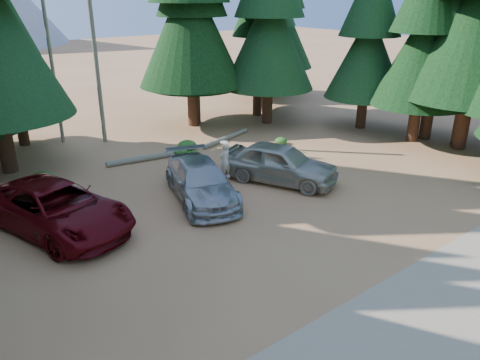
{
  "coord_description": "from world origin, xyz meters",
  "views": [
    {
      "loc": [
        -9.36,
        -11.7,
        8.34
      ],
      "look_at": [
        1.47,
        2.18,
        1.25
      ],
      "focal_mm": 35.0,
      "sensor_mm": 36.0,
      "label": 1
    }
  ],
  "objects": [
    {
      "name": "forest_belt_east",
      "position": [
        15.5,
        4.0,
        0.0
      ],
      "size": [
        6.0,
        22.0,
        22.0
      ],
      "primitive_type": null,
      "color": "black",
      "rests_on": "ground"
    },
    {
      "name": "log_right",
      "position": [
        6.65,
        10.21,
        0.14
      ],
      "size": [
        4.2,
        1.55,
        0.28
      ],
      "primitive_type": "cylinder",
      "rotation": [
        0.0,
        1.57,
        0.3
      ],
      "color": "#6E6758",
      "rests_on": "ground"
    },
    {
      "name": "ground",
      "position": [
        0.0,
        0.0,
        0.0
      ],
      "size": [
        160.0,
        160.0,
        0.0
      ],
      "primitive_type": "plane",
      "color": "#A56B46",
      "rests_on": "ground"
    },
    {
      "name": "snag_back",
      "position": [
        -1.2,
        16.0,
        5.0
      ],
      "size": [
        0.2,
        0.2,
        10.0
      ],
      "primitive_type": "cylinder",
      "color": "#6E6758",
      "rests_on": "ground"
    },
    {
      "name": "silver_minivan_right",
      "position": [
        4.74,
        3.33,
        0.93
      ],
      "size": [
        4.28,
        5.85,
        1.85
      ],
      "primitive_type": "imported",
      "rotation": [
        0.0,
        0.0,
        0.44
      ],
      "color": "#B0AC9D",
      "rests_on": "ground"
    },
    {
      "name": "shrub_edge_east",
      "position": [
        8.81,
        7.64,
        0.19
      ],
      "size": [
        0.71,
        0.71,
        0.39
      ],
      "primitive_type": "ellipsoid",
      "color": "#27671E",
      "rests_on": "ground"
    },
    {
      "name": "gravel_strip",
      "position": [
        0.0,
        -6.5,
        0.01
      ],
      "size": [
        26.0,
        3.5,
        0.01
      ],
      "primitive_type": "cube",
      "color": "tan",
      "rests_on": "ground"
    },
    {
      "name": "shrub_left",
      "position": [
        -5.77,
        7.89,
        0.26
      ],
      "size": [
        0.95,
        0.95,
        0.53
      ],
      "primitive_type": "ellipsoid",
      "color": "#27671E",
      "rests_on": "ground"
    },
    {
      "name": "log_left",
      "position": [
        -5.45,
        8.51,
        0.14
      ],
      "size": [
        3.65,
        1.9,
        0.28
      ],
      "primitive_type": "cylinder",
      "rotation": [
        0.0,
        1.57,
        0.44
      ],
      "color": "#6E6758",
      "rests_on": "ground"
    },
    {
      "name": "shrub_far_right",
      "position": [
        3.78,
        10.0,
        0.29
      ],
      "size": [
        1.07,
        1.07,
        0.59
      ],
      "primitive_type": "ellipsoid",
      "color": "#27671E",
      "rests_on": "ground"
    },
    {
      "name": "snag_front",
      "position": [
        0.8,
        14.5,
        6.0
      ],
      "size": [
        0.24,
        0.24,
        12.0
      ],
      "primitive_type": "cylinder",
      "color": "#6E6758",
      "rests_on": "ground"
    },
    {
      "name": "red_pickup",
      "position": [
        -5.08,
        4.83,
        0.9
      ],
      "size": [
        4.71,
        7.09,
        1.81
      ],
      "primitive_type": "imported",
      "rotation": [
        0.0,
        0.0,
        0.28
      ],
      "color": "#5C070D",
      "rests_on": "ground"
    },
    {
      "name": "shrub_center_right",
      "position": [
        3.18,
        8.43,
        0.24
      ],
      "size": [
        0.88,
        0.88,
        0.48
      ],
      "primitive_type": "ellipsoid",
      "color": "#27671E",
      "rests_on": "ground"
    },
    {
      "name": "forest_belt_north",
      "position": [
        0.0,
        15.0,
        0.0
      ],
      "size": [
        36.0,
        7.0,
        22.0
      ],
      "primitive_type": null,
      "color": "black",
      "rests_on": "ground"
    },
    {
      "name": "shrub_right",
      "position": [
        3.06,
        9.51,
        0.21
      ],
      "size": [
        0.78,
        0.78,
        0.43
      ],
      "primitive_type": "ellipsoid",
      "color": "#27671E",
      "rests_on": "ground"
    },
    {
      "name": "log_mid",
      "position": [
        0.84,
        9.91,
        0.15
      ],
      "size": [
        3.62,
        0.9,
        0.3
      ],
      "primitive_type": "cylinder",
      "rotation": [
        0.0,
        1.57,
        -0.17
      ],
      "color": "#6E6758",
      "rests_on": "ground"
    },
    {
      "name": "silver_minivan_center",
      "position": [
        0.72,
        3.94,
        0.82
      ],
      "size": [
        3.92,
        6.06,
        1.63
      ],
      "primitive_type": "imported",
      "rotation": [
        0.0,
        0.0,
        -0.32
      ],
      "color": "#A8AAB0",
      "rests_on": "ground"
    },
    {
      "name": "frisbee_player",
      "position": [
        2.3,
        4.35,
        1.3
      ],
      "size": [
        0.65,
        0.48,
        1.68
      ],
      "rotation": [
        0.0,
        0.0,
        3.32
      ],
      "color": "beige",
      "rests_on": "ground"
    },
    {
      "name": "shrub_center_left",
      "position": [
        -4.19,
        9.84,
        0.3
      ],
      "size": [
        1.1,
        1.1,
        0.61
      ],
      "primitive_type": "ellipsoid",
      "color": "#27671E",
      "rests_on": "ground"
    }
  ]
}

